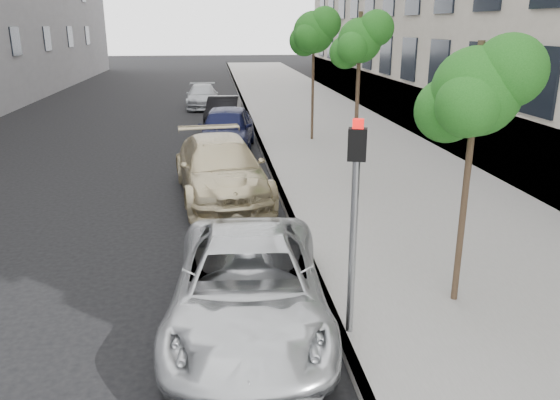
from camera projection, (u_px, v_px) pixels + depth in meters
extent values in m
plane|color=black|center=(264.00, 378.00, 7.01)|extent=(160.00, 160.00, 0.00)
cube|color=gray|center=(301.00, 106.00, 30.16)|extent=(6.40, 72.00, 0.14)
cube|color=#9E9B93|center=(245.00, 107.00, 29.80)|extent=(0.15, 72.00, 0.14)
cylinder|color=#38281C|center=(467.00, 179.00, 8.14)|extent=(0.10, 0.10, 3.98)
sphere|color=#1C5C17|center=(476.00, 92.00, 7.74)|extent=(1.28, 1.28, 1.28)
sphere|color=#1C5C17|center=(509.00, 71.00, 7.50)|extent=(1.02, 1.02, 1.02)
sphere|color=#1C5C17|center=(447.00, 110.00, 8.04)|extent=(0.96, 0.96, 0.96)
cylinder|color=#38281C|center=(357.00, 103.00, 14.20)|extent=(0.10, 0.10, 4.51)
sphere|color=#1C5C17|center=(360.00, 41.00, 13.73)|extent=(1.11, 1.11, 1.11)
sphere|color=#1C5C17|center=(376.00, 28.00, 13.49)|extent=(0.89, 0.89, 0.89)
sphere|color=#1C5C17|center=(345.00, 53.00, 14.02)|extent=(0.83, 0.83, 0.83)
cylinder|color=#38281C|center=(313.00, 78.00, 20.33)|extent=(0.10, 0.10, 4.63)
sphere|color=#1C5C17|center=(314.00, 32.00, 19.83)|extent=(1.51, 1.51, 1.51)
sphere|color=#1C5C17|center=(324.00, 24.00, 19.59)|extent=(1.20, 1.20, 1.20)
sphere|color=#1C5C17|center=(304.00, 41.00, 20.13)|extent=(1.13, 1.13, 1.13)
cylinder|color=#939699|center=(353.00, 250.00, 7.45)|extent=(0.10, 0.10, 2.51)
cube|color=black|center=(357.00, 145.00, 7.00)|extent=(0.28, 0.24, 0.42)
cube|color=red|center=(358.00, 124.00, 6.92)|extent=(0.16, 0.14, 0.12)
imported|color=silver|center=(249.00, 286.00, 8.01)|extent=(2.54, 4.95, 1.34)
imported|color=#C6B68D|center=(221.00, 169.00, 14.17)|extent=(2.75, 5.48, 1.53)
imported|color=black|center=(226.00, 129.00, 19.44)|extent=(2.36, 4.82, 1.58)
imported|color=black|center=(223.00, 111.00, 24.38)|extent=(1.79, 4.02, 1.28)
imported|color=#A0A4A8|center=(202.00, 96.00, 29.84)|extent=(1.72, 4.20, 1.22)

